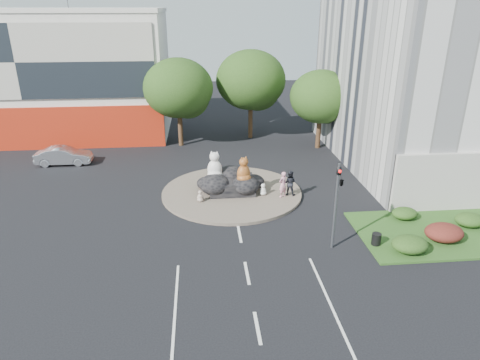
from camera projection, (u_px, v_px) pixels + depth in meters
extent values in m
plane|color=black|center=(247.00, 273.00, 21.65)|extent=(120.00, 120.00, 0.00)
cylinder|color=brown|center=(232.00, 192.00, 30.83)|extent=(10.00, 10.00, 0.20)
cube|color=silver|center=(42.00, 75.00, 43.62)|extent=(25.00, 12.00, 12.00)
cube|color=#A8240F|center=(28.00, 129.00, 39.55)|extent=(25.00, 0.30, 4.00)
cube|color=#B2AD9E|center=(15.00, 62.00, 37.24)|extent=(24.00, 0.15, 6.50)
cube|color=silver|center=(31.00, 10.00, 41.28)|extent=(25.20, 12.20, 0.40)
cube|color=#2A531B|center=(441.00, 232.00, 25.45)|extent=(10.00, 6.00, 0.12)
cylinder|color=#382314|center=(180.00, 126.00, 40.88)|extent=(0.44, 0.44, 3.74)
ellipsoid|color=#1B3812|center=(178.00, 88.00, 39.50)|extent=(6.46, 6.46, 5.49)
sphere|color=#1B3812|center=(187.00, 96.00, 40.35)|extent=(4.25, 4.25, 4.25)
sphere|color=#1B3812|center=(171.00, 95.00, 39.38)|extent=(3.74, 3.74, 3.74)
cylinder|color=#382314|center=(250.00, 119.00, 43.30)|extent=(0.44, 0.44, 3.96)
ellipsoid|color=#1B3812|center=(251.00, 80.00, 41.84)|extent=(6.84, 6.84, 5.81)
sphere|color=#1B3812|center=(258.00, 88.00, 42.71)|extent=(4.50, 4.50, 4.50)
sphere|color=#1B3812|center=(244.00, 87.00, 41.74)|extent=(3.96, 3.96, 3.96)
cylinder|color=#382314|center=(319.00, 131.00, 40.26)|extent=(0.44, 0.44, 3.30)
ellipsoid|color=#1B3812|center=(321.00, 97.00, 39.05)|extent=(5.70, 5.70, 4.84)
sphere|color=#1B3812|center=(327.00, 103.00, 39.86)|extent=(3.75, 3.75, 3.75)
sphere|color=#1B3812|center=(314.00, 103.00, 38.91)|extent=(3.30, 3.30, 3.30)
ellipsoid|color=#1B3812|center=(410.00, 244.00, 23.15)|extent=(2.00, 1.60, 0.90)
ellipsoid|color=#431312|center=(444.00, 233.00, 24.28)|extent=(2.20, 1.76, 0.99)
ellipsoid|color=#1B3812|center=(470.00, 220.00, 25.92)|extent=(1.80, 1.44, 0.81)
ellipsoid|color=#1B3812|center=(405.00, 213.00, 26.82)|extent=(1.60, 1.28, 0.72)
cylinder|color=#595B60|center=(335.00, 207.00, 22.99)|extent=(0.14, 0.14, 5.00)
imported|color=black|center=(338.00, 178.00, 22.35)|extent=(0.21, 0.26, 1.30)
imported|color=black|center=(342.00, 182.00, 22.45)|extent=(0.26, 1.24, 0.50)
sphere|color=red|center=(340.00, 171.00, 22.02)|extent=(0.18, 0.18, 0.18)
cylinder|color=#595B60|center=(427.00, 143.00, 28.67)|extent=(0.18, 0.18, 8.00)
cylinder|color=#595B60|center=(422.00, 84.00, 27.07)|extent=(2.00, 0.12, 0.12)
cube|color=silver|center=(406.00, 85.00, 27.02)|extent=(0.50, 0.22, 0.12)
imported|color=pink|center=(283.00, 184.00, 29.52)|extent=(0.81, 0.76, 1.85)
imported|color=black|center=(290.00, 183.00, 29.86)|extent=(1.07, 0.96, 1.80)
imported|color=#B0B1B8|center=(64.00, 156.00, 36.30)|extent=(4.61, 1.64, 1.51)
cylinder|color=black|center=(376.00, 239.00, 23.91)|extent=(0.54, 0.54, 0.68)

